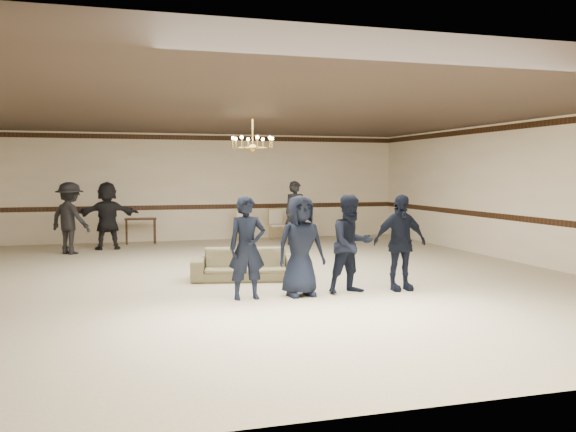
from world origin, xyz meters
name	(u,v)px	position (x,y,z in m)	size (l,w,h in m)	color
room	(265,195)	(0.00, 0.00, 1.60)	(12.01, 14.01, 3.21)	beige
chair_rail	(208,207)	(0.00, 6.99, 1.00)	(12.00, 0.02, 0.14)	black
crown_molding	(207,138)	(0.00, 6.99, 3.08)	(12.00, 0.02, 0.14)	black
chandelier	(253,132)	(0.00, 1.00, 2.88)	(0.94, 0.94, 0.89)	gold
boy_a	(247,248)	(-0.81, -2.03, 0.83)	(0.61, 0.40, 1.66)	black
boy_b	(301,246)	(0.09, -2.03, 0.83)	(0.81, 0.53, 1.66)	black
boy_c	(351,244)	(0.99, -2.03, 0.83)	(0.81, 0.63, 1.66)	black
boy_d	(400,242)	(1.89, -2.03, 0.83)	(0.97, 0.41, 1.66)	black
settee	(246,264)	(-0.44, -0.27, 0.30)	(2.03, 0.80, 0.59)	#736C4C
adult_left	(70,218)	(-3.83, 4.65, 0.90)	(1.16, 0.67, 1.80)	black
adult_mid	(107,216)	(-2.93, 5.35, 0.90)	(1.67, 0.53, 1.80)	black
adult_right	(296,213)	(2.17, 4.95, 0.90)	(0.66, 0.43, 1.80)	black
banquet_chair_left	(245,226)	(0.98, 6.22, 0.47)	(0.45, 0.45, 0.93)	beige
banquet_chair_mid	(277,225)	(1.98, 6.22, 0.47)	(0.45, 0.45, 0.93)	beige
banquet_chair_right	(309,224)	(2.98, 6.22, 0.47)	(0.45, 0.45, 0.93)	beige
console_table	(141,231)	(-2.02, 6.42, 0.37)	(0.88, 0.37, 0.74)	#321E10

